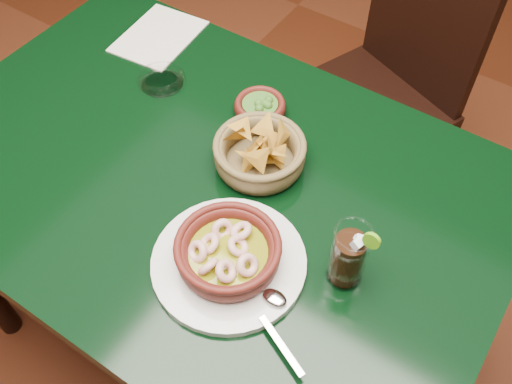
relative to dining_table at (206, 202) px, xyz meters
The scene contains 9 objects.
ground 0.65m from the dining_table, ahead, with size 7.00×7.00×0.00m, color #471C0C.
dining_table is the anchor object (origin of this frame).
dining_chair 0.73m from the dining_table, 82.17° to the left, with size 0.54×0.54×0.90m.
shrimp_plate 0.25m from the dining_table, 40.89° to the right, with size 0.35×0.27×0.08m.
chip_basket 0.18m from the dining_table, 44.75° to the left, with size 0.21×0.21×0.13m.
guacamole_ramekin 0.23m from the dining_table, 88.65° to the left, with size 0.13×0.13×0.04m.
cola_drink 0.38m from the dining_table, ahead, with size 0.13×0.13×0.15m.
glass_ashtray 0.30m from the dining_table, 145.98° to the left, with size 0.12×0.12×0.03m.
paper_menu 0.46m from the dining_table, 140.77° to the left, with size 0.18×0.23×0.00m.
Camera 1 is at (0.49, -0.54, 1.62)m, focal length 40.00 mm.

